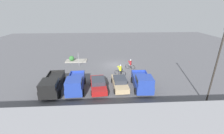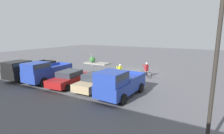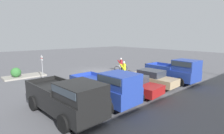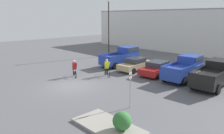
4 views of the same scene
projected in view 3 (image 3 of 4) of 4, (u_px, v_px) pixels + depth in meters
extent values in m
plane|color=#56565B|center=(96.00, 72.00, 21.72)|extent=(80.00, 80.00, 0.00)
cube|color=#233D9E|center=(171.00, 73.00, 16.92)|extent=(2.23, 5.01, 0.93)
cube|color=#233D9E|center=(186.00, 65.00, 15.62)|extent=(1.95, 2.05, 0.95)
cube|color=#333D47|center=(187.00, 63.00, 15.58)|extent=(2.00, 1.89, 0.42)
cube|color=#233D9E|center=(169.00, 65.00, 18.17)|extent=(0.20, 2.96, 0.25)
cube|color=#233D9E|center=(157.00, 67.00, 16.97)|extent=(0.20, 2.96, 0.25)
cube|color=#233D9E|center=(152.00, 64.00, 18.68)|extent=(2.03, 0.17, 0.25)
cylinder|color=black|center=(191.00, 79.00, 16.44)|extent=(0.25, 0.80, 0.79)
cylinder|color=black|center=(180.00, 82.00, 15.19)|extent=(0.25, 0.80, 0.79)
cylinder|color=black|center=(164.00, 73.00, 18.79)|extent=(0.25, 0.80, 0.79)
cylinder|color=black|center=(152.00, 76.00, 17.54)|extent=(0.25, 0.80, 0.79)
cube|color=tan|center=(151.00, 79.00, 15.37)|extent=(1.99, 4.59, 0.62)
cube|color=#2D333D|center=(151.00, 73.00, 15.27)|extent=(1.68, 2.11, 0.54)
cylinder|color=black|center=(171.00, 84.00, 15.00)|extent=(0.21, 0.62, 0.62)
cylinder|color=black|center=(160.00, 88.00, 13.80)|extent=(0.21, 0.62, 0.62)
cylinder|color=black|center=(143.00, 78.00, 17.03)|extent=(0.21, 0.62, 0.62)
cylinder|color=black|center=(132.00, 81.00, 15.83)|extent=(0.21, 0.62, 0.62)
cube|color=maroon|center=(131.00, 86.00, 13.40)|extent=(2.32, 4.88, 0.63)
cube|color=#2D333D|center=(131.00, 79.00, 13.30)|extent=(1.87, 2.28, 0.52)
cylinder|color=black|center=(155.00, 90.00, 13.10)|extent=(0.24, 0.64, 0.62)
cylinder|color=black|center=(141.00, 97.00, 11.77)|extent=(0.24, 0.64, 0.62)
cylinder|color=black|center=(124.00, 83.00, 15.12)|extent=(0.24, 0.64, 0.62)
cylinder|color=black|center=(109.00, 88.00, 13.79)|extent=(0.24, 0.64, 0.62)
cube|color=#233D9E|center=(103.00, 90.00, 11.49)|extent=(2.20, 5.17, 0.95)
cube|color=#233D9E|center=(120.00, 80.00, 10.26)|extent=(1.89, 2.12, 0.84)
cube|color=#333D47|center=(120.00, 77.00, 10.22)|extent=(1.94, 1.96, 0.37)
cube|color=#233D9E|center=(103.00, 76.00, 12.75)|extent=(0.23, 3.05, 0.25)
cube|color=#233D9E|center=(82.00, 80.00, 11.47)|extent=(0.23, 3.05, 0.25)
cube|color=#233D9E|center=(81.00, 75.00, 13.16)|extent=(1.95, 0.18, 0.25)
cylinder|color=black|center=(131.00, 98.00, 11.12)|extent=(0.26, 0.88, 0.87)
cylinder|color=black|center=(108.00, 107.00, 9.78)|extent=(0.26, 0.88, 0.87)
cylinder|color=black|center=(99.00, 88.00, 13.35)|extent=(0.26, 0.88, 0.87)
cylinder|color=black|center=(77.00, 94.00, 12.01)|extent=(0.26, 0.88, 0.87)
cube|color=black|center=(63.00, 99.00, 9.68)|extent=(2.40, 5.72, 0.98)
cube|color=black|center=(80.00, 91.00, 8.36)|extent=(2.00, 2.36, 0.73)
cube|color=#333D47|center=(80.00, 88.00, 8.33)|extent=(2.05, 2.19, 0.32)
cube|color=black|center=(67.00, 82.00, 11.02)|extent=(0.32, 3.35, 0.25)
cube|color=black|center=(37.00, 88.00, 9.67)|extent=(0.32, 3.35, 0.25)
cube|color=black|center=(41.00, 80.00, 11.48)|extent=(2.01, 0.22, 0.25)
cylinder|color=black|center=(97.00, 111.00, 9.25)|extent=(0.28, 0.89, 0.88)
cylinder|color=black|center=(63.00, 124.00, 7.85)|extent=(0.28, 0.89, 0.88)
cylinder|color=black|center=(64.00, 95.00, 11.66)|extent=(0.28, 0.89, 0.88)
cylinder|color=black|center=(33.00, 103.00, 10.26)|extent=(0.28, 0.89, 0.88)
torus|color=black|center=(119.00, 74.00, 18.45)|extent=(0.71, 0.35, 0.75)
torus|color=black|center=(128.00, 74.00, 18.77)|extent=(0.71, 0.35, 0.75)
cylinder|color=black|center=(124.00, 72.00, 18.58)|extent=(0.53, 0.26, 0.40)
cylinder|color=black|center=(124.00, 70.00, 18.54)|extent=(0.56, 0.27, 0.04)
cylinder|color=black|center=(125.00, 72.00, 18.63)|extent=(0.05, 0.05, 0.37)
cylinder|color=black|center=(120.00, 70.00, 18.42)|extent=(0.21, 0.43, 0.02)
cylinder|color=black|center=(125.00, 73.00, 18.53)|extent=(0.16, 0.16, 0.56)
cylinder|color=black|center=(124.00, 73.00, 18.70)|extent=(0.16, 0.16, 0.56)
cube|color=yellow|center=(124.00, 67.00, 18.49)|extent=(0.36, 0.43, 0.70)
cylinder|color=yellow|center=(123.00, 67.00, 18.27)|extent=(0.53, 0.30, 0.74)
cylinder|color=yellow|center=(122.00, 67.00, 18.59)|extent=(0.53, 0.30, 0.74)
sphere|color=tan|center=(124.00, 63.00, 18.41)|extent=(0.20, 0.20, 0.20)
sphere|color=silver|center=(124.00, 62.00, 18.40)|extent=(0.23, 0.23, 0.23)
torus|color=black|center=(117.00, 69.00, 21.66)|extent=(0.68, 0.34, 0.72)
torus|color=black|center=(125.00, 68.00, 21.96)|extent=(0.68, 0.34, 0.72)
cylinder|color=white|center=(121.00, 67.00, 21.78)|extent=(0.49, 0.24, 0.38)
cylinder|color=white|center=(121.00, 66.00, 21.74)|extent=(0.52, 0.26, 0.04)
cylinder|color=white|center=(122.00, 67.00, 21.83)|extent=(0.05, 0.05, 0.35)
cylinder|color=white|center=(118.00, 66.00, 21.63)|extent=(0.21, 0.43, 0.02)
cylinder|color=black|center=(122.00, 68.00, 21.73)|extent=(0.16, 0.16, 0.54)
cylinder|color=black|center=(121.00, 67.00, 21.90)|extent=(0.16, 0.16, 0.54)
cube|color=maroon|center=(121.00, 63.00, 21.70)|extent=(0.36, 0.43, 0.69)
cylinder|color=maroon|center=(120.00, 63.00, 21.48)|extent=(0.50, 0.29, 0.74)
cylinder|color=maroon|center=(119.00, 63.00, 21.80)|extent=(0.50, 0.29, 0.74)
sphere|color=tan|center=(121.00, 59.00, 21.61)|extent=(0.21, 0.21, 0.21)
sphere|color=silver|center=(121.00, 59.00, 21.60)|extent=(0.23, 0.23, 0.23)
cylinder|color=#9E9EA3|center=(42.00, 68.00, 17.14)|extent=(0.06, 0.06, 2.55)
cube|color=white|center=(42.00, 58.00, 16.98)|extent=(0.08, 0.30, 0.45)
cube|color=red|center=(42.00, 58.00, 16.98)|extent=(0.08, 0.30, 0.10)
cube|color=gray|center=(25.00, 76.00, 18.83)|extent=(4.11, 2.05, 0.15)
sphere|color=#337033|center=(16.00, 72.00, 18.06)|extent=(0.99, 0.99, 0.99)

